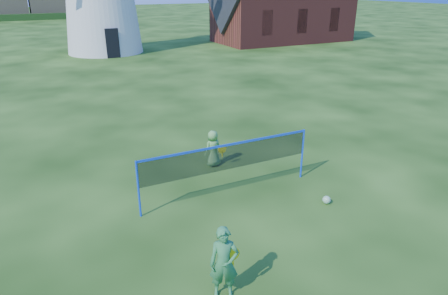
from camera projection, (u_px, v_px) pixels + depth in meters
The scene contains 6 objects.
ground at pixel (226, 207), 10.55m from camera, with size 220.00×220.00×0.00m, color black.
chapel at pixel (283, 7), 39.75m from camera, with size 13.94×6.76×11.79m.
badminton_net at pixel (228, 158), 10.73m from camera, with size 5.05×0.05×1.55m.
player_girl at pixel (224, 263), 7.29m from camera, with size 0.74×0.55×1.49m.
player_boy at pixel (213, 148), 12.76m from camera, with size 0.68×0.48×1.19m.
play_ball at pixel (327, 200), 10.69m from camera, with size 0.22×0.22×0.22m, color green.
Camera 1 is at (-4.10, -8.17, 5.51)m, focal length 31.81 mm.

